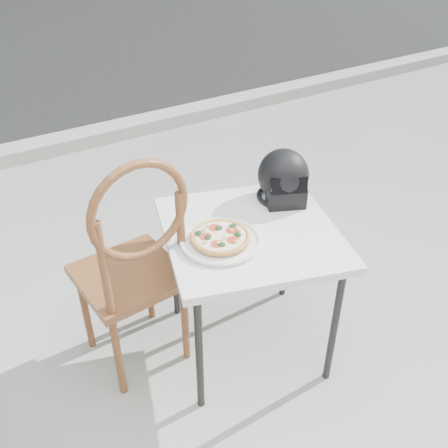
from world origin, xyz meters
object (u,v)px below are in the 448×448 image
cafe_table_main (250,241)px  plate (220,241)px  cafe_chair_main (134,259)px  helmet (283,179)px  pizza (220,237)px

cafe_table_main → plate: bearing=-175.3°
cafe_table_main → cafe_chair_main: cafe_chair_main is taller
plate → cafe_chair_main: (-0.32, 0.18, -0.08)m
plate → cafe_chair_main: bearing=151.3°
plate → cafe_chair_main: size_ratio=0.39×
cafe_chair_main → plate: bearing=147.1°
cafe_table_main → helmet: bearing=25.7°
pizza → helmet: bearing=18.4°
helmet → cafe_table_main: bearing=-130.4°
pizza → cafe_chair_main: bearing=151.3°
pizza → helmet: size_ratio=0.83×
cafe_table_main → cafe_chair_main: 0.51m
helmet → pizza: bearing=-137.7°
plate → pizza: (0.00, 0.00, 0.02)m
cafe_table_main → pizza: (-0.16, -0.01, 0.10)m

